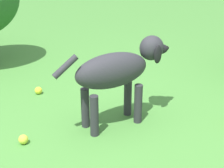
# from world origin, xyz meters

# --- Properties ---
(ground) EXTENTS (14.00, 14.00, 0.00)m
(ground) POSITION_xyz_m (0.00, 0.00, 0.00)
(ground) COLOR #478438
(dog) EXTENTS (0.94, 0.23, 0.63)m
(dog) POSITION_xyz_m (-0.28, -0.19, 0.42)
(dog) COLOR #2D2D33
(dog) RESTS_ON ground
(tennis_ball_0) EXTENTS (0.07, 0.07, 0.07)m
(tennis_ball_0) POSITION_xyz_m (0.42, -0.26, 0.03)
(tennis_ball_0) COLOR #CAD83C
(tennis_ball_0) RESTS_ON ground
(tennis_ball_2) EXTENTS (0.07, 0.07, 0.07)m
(tennis_ball_2) POSITION_xyz_m (0.08, -0.98, 0.03)
(tennis_ball_2) COLOR yellow
(tennis_ball_2) RESTS_ON ground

